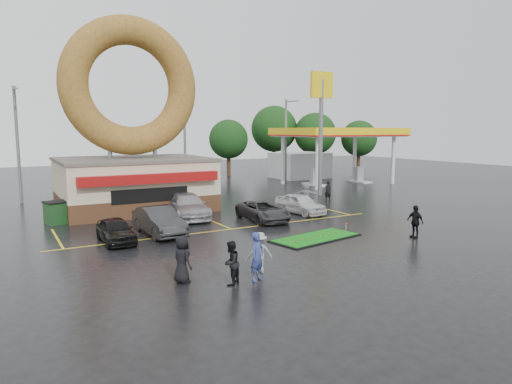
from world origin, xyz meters
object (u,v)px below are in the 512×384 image
car_silver (187,206)px  person_cameraman (415,221)px  streetlight_mid (185,140)px  car_grey (263,211)px  car_black (116,230)px  streetlight_right (286,138)px  car_dgrey (159,221)px  person_blue (257,257)px  putting_green (316,238)px  donut_shop (133,147)px  dumpster (62,213)px  gas_station (321,148)px  streetlight_left (18,142)px  shell_sign (321,110)px  car_white (300,204)px

car_silver → person_cameraman: (8.40, -11.31, 0.10)m
streetlight_mid → car_grey: streetlight_mid is taller
car_black → car_silver: 7.18m
streetlight_right → person_cameraman: (-8.50, -25.22, -3.91)m
car_black → car_silver: car_silver is taller
car_dgrey → person_blue: size_ratio=2.46×
person_blue → putting_green: 7.51m
donut_shop → dumpster: bearing=-151.6°
gas_station → person_cameraman: gas_station is taller
streetlight_mid → putting_green: streetlight_mid is taller
car_grey → dumpster: 12.38m
gas_station → car_black: gas_station is taller
donut_shop → car_silver: size_ratio=2.53×
car_black → putting_green: bearing=-25.5°
streetlight_left → car_black: 17.29m
car_silver → car_grey: bearing=-33.9°
car_black → donut_shop: bearing=69.2°
car_dgrey → car_silver: 4.98m
person_cameraman → putting_green: person_cameraman is taller
gas_station → putting_green: (-17.15, -21.78, -3.66)m
gas_station → car_black: 31.87m
donut_shop → car_dgrey: donut_shop is taller
shell_sign → putting_green: 17.94m
donut_shop → dumpster: size_ratio=7.50×
streetlight_left → streetlight_mid: same height
dumpster → donut_shop: bearing=14.1°
gas_station → car_white: 20.90m
gas_station → person_cameraman: size_ratio=7.81×
gas_station → car_dgrey: bearing=-145.0°
streetlight_mid → car_dgrey: size_ratio=1.97×
streetlight_left → streetlight_right: (26.00, 2.00, 0.00)m
donut_shop → streetlight_right: 21.00m
streetlight_left → putting_green: (12.85, -20.76, -4.74)m
car_dgrey → person_blue: person_blue is taller
putting_green → person_cameraman: bearing=-28.0°
donut_shop → dumpster: (-5.24, -2.83, -3.81)m
car_dgrey → putting_green: (6.88, -4.97, -0.71)m
donut_shop → streetlight_left: bearing=135.2°
streetlight_right → person_cameraman: bearing=-108.6°
car_dgrey → car_silver: bearing=48.0°
streetlight_mid → car_white: streetlight_mid is taller
car_black → car_silver: (5.59, 4.50, 0.15)m
donut_shop → car_grey: 10.87m
car_black → car_white: 12.92m
streetlight_right → car_dgrey: (-20.03, -17.79, -4.03)m
streetlight_right → putting_green: size_ratio=1.70×
gas_station → streetlight_mid: 16.04m
car_black → putting_green: (9.34, -4.34, -0.58)m
putting_green → car_white: bearing=61.5°
car_dgrey → streetlight_left: bearing=107.6°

